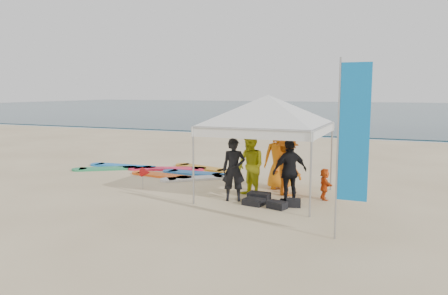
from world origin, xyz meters
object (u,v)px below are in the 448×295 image
person_yellow (250,166)px  feather_flag (352,135)px  person_orange_a (287,166)px  person_black_b (290,171)px  marker_pennant (146,172)px  person_seated (325,184)px  person_black_a (234,170)px  person_orange_b (280,157)px  canopy_tent (268,95)px  surfboard_spread (163,171)px

person_yellow → feather_flag: 4.07m
person_orange_a → person_black_b: 0.83m
marker_pennant → person_seated: bearing=8.3°
feather_flag → marker_pennant: (-6.10, 2.33, -1.58)m
person_black_a → feather_flag: 4.01m
person_black_b → person_orange_b: bearing=-110.0°
person_seated → canopy_tent: size_ratio=0.20×
canopy_tent → surfboard_spread: (-4.55, 2.14, -2.74)m
person_orange_a → feather_flag: bearing=158.3°
person_black_a → feather_flag: (3.21, -2.06, 1.24)m
feather_flag → person_seated: bearing=108.0°
person_yellow → feather_flag: feather_flag is taller
person_black_a → person_black_b: bearing=-8.4°
person_black_b → canopy_tent: size_ratio=0.40×
canopy_tent → surfboard_spread: bearing=154.8°
person_orange_a → canopy_tent: 2.04m
person_black_b → feather_flag: size_ratio=0.47×
person_yellow → person_orange_a: bearing=68.1°
person_orange_b → marker_pennant: person_orange_b is taller
person_orange_a → person_black_b: (0.28, -0.78, 0.02)m
canopy_tent → feather_flag: feather_flag is taller
person_yellow → surfboard_spread: (-4.14, 2.36, -0.83)m
person_black_b → surfboard_spread: (-5.29, 2.57, -0.80)m
person_black_a → surfboard_spread: bearing=123.0°
person_seated → surfboard_spread: (-6.06, 1.85, -0.39)m
person_yellow → person_orange_b: 1.39m
person_black_a → person_orange_b: size_ratio=0.88×
person_black_a → person_orange_b: 1.96m
person_black_a → surfboard_spread: size_ratio=0.29×
person_orange_a → person_black_b: bearing=144.7°
person_yellow → person_orange_a: (0.87, 0.58, -0.05)m
person_seated → marker_pennant: (-5.10, -0.75, 0.07)m
person_black_a → person_black_b: size_ratio=1.00×
feather_flag → person_black_a: bearing=147.3°
person_yellow → person_seated: size_ratio=2.04×
person_black_b → person_orange_b: (-0.69, 1.51, 0.11)m
person_black_b → person_orange_a: bearing=-115.0°
person_seated → surfboard_spread: person_seated is taller
person_seated → person_yellow: bearing=82.1°
person_black_b → feather_flag: feather_flag is taller
person_black_a → feather_flag: feather_flag is taller
person_yellow → person_orange_b: bearing=105.4°
person_orange_b → person_seated: size_ratio=2.22×
marker_pennant → surfboard_spread: 2.81m
feather_flag → person_orange_b: bearing=122.5°
feather_flag → marker_pennant: 6.72m
person_black_b → feather_flag: (1.77, -2.36, 1.24)m
surfboard_spread → person_orange_a: bearing=-19.6°
person_yellow → surfboard_spread: bearing=-175.1°
canopy_tent → marker_pennant: 4.27m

